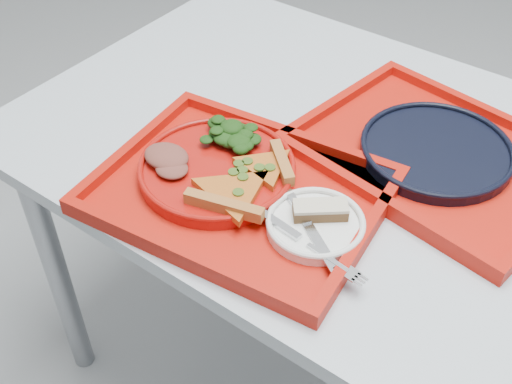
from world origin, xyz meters
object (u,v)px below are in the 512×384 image
(tray_far, at_px, (435,158))
(dinner_plate, at_px, (217,171))
(tray_main, at_px, (240,194))
(navy_plate, at_px, (436,152))
(dessert_bar, at_px, (320,210))

(tray_far, relative_size, dinner_plate, 1.73)
(tray_main, distance_m, dinner_plate, 0.06)
(tray_main, relative_size, navy_plate, 1.73)
(tray_main, height_order, navy_plate, navy_plate)
(navy_plate, distance_m, dessert_bar, 0.27)
(tray_main, xyz_separation_m, dinner_plate, (-0.05, 0.01, 0.02))
(tray_far, height_order, dinner_plate, dinner_plate)
(tray_main, distance_m, navy_plate, 0.35)
(dinner_plate, relative_size, dessert_bar, 3.06)
(dessert_bar, bearing_deg, tray_main, 147.80)
(dessert_bar, bearing_deg, dinner_plate, 142.95)
(navy_plate, bearing_deg, tray_main, -128.26)
(dinner_plate, xyz_separation_m, dessert_bar, (0.20, 0.01, 0.02))
(dinner_plate, bearing_deg, dessert_bar, 2.15)
(tray_far, height_order, dessert_bar, dessert_bar)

